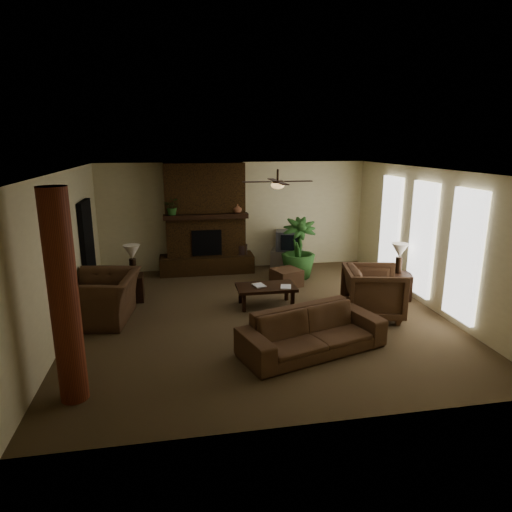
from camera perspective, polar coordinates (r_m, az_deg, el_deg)
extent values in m
plane|color=brown|center=(8.74, 0.47, -7.65)|extent=(7.00, 7.00, 0.00)
plane|color=silver|center=(8.10, 0.51, 11.00)|extent=(7.00, 7.00, 0.00)
plane|color=beige|center=(11.70, -2.71, 5.19)|extent=(7.00, 0.00, 7.00)
plane|color=beige|center=(5.07, 7.95, -7.66)|extent=(7.00, 0.00, 7.00)
plane|color=beige|center=(8.41, -23.64, 0.24)|extent=(0.00, 7.00, 7.00)
plane|color=beige|center=(9.58, 21.53, 2.08)|extent=(0.00, 7.00, 7.00)
cube|color=#432911|center=(11.38, -6.56, 4.84)|extent=(2.00, 0.50, 2.80)
cube|color=#432911|center=(11.54, -6.35, -1.00)|extent=(2.40, 0.70, 0.45)
cube|color=black|center=(11.24, -6.38, 1.70)|extent=(0.75, 0.04, 0.65)
cube|color=black|center=(11.09, -6.47, 5.11)|extent=(2.10, 0.28, 0.12)
cube|color=white|center=(10.93, 16.95, 3.64)|extent=(0.08, 0.85, 2.35)
cube|color=white|center=(9.74, 20.65, 2.04)|extent=(0.08, 0.85, 2.35)
cube|color=white|center=(8.60, 25.34, 0.00)|extent=(0.08, 0.85, 2.35)
cylinder|color=maroon|center=(6.04, -23.56, -5.08)|extent=(0.36, 0.36, 2.80)
cube|color=black|center=(10.19, -20.90, 0.81)|extent=(0.10, 1.00, 2.10)
cylinder|color=black|center=(8.49, 2.82, 10.33)|extent=(0.04, 0.04, 0.24)
cylinder|color=black|center=(8.50, 2.81, 9.53)|extent=(0.20, 0.20, 0.06)
ellipsoid|color=#F2BF72|center=(8.50, 2.81, 9.12)|extent=(0.26, 0.26, 0.14)
cube|color=black|center=(8.60, 5.45, 9.60)|extent=(0.55, 0.12, 0.01)
cube|color=black|center=(8.42, 0.12, 9.56)|extent=(0.55, 0.12, 0.01)
cube|color=black|center=(8.89, 2.23, 9.82)|extent=(0.12, 0.55, 0.01)
cube|color=black|center=(8.11, 3.46, 9.35)|extent=(0.12, 0.55, 0.01)
imported|color=#513622|center=(7.20, 7.30, -8.80)|extent=(2.47, 1.37, 0.93)
imported|color=#513622|center=(8.77, -19.24, -4.20)|extent=(1.08, 1.49, 1.21)
imported|color=#513622|center=(8.78, 14.94, -4.26)|extent=(1.19, 1.24, 1.09)
cube|color=black|center=(9.09, 1.31, -4.07)|extent=(1.20, 0.70, 0.06)
cube|color=black|center=(8.85, -1.57, -6.08)|extent=(0.07, 0.07, 0.37)
cube|color=black|center=(9.04, 4.74, -5.66)|extent=(0.07, 0.07, 0.37)
cube|color=black|center=(9.31, -2.04, -5.01)|extent=(0.07, 0.07, 0.37)
cube|color=black|center=(9.50, 3.96, -4.64)|extent=(0.07, 0.07, 0.37)
cube|color=#513622|center=(10.43, 3.95, -2.78)|extent=(0.77, 0.77, 0.40)
cube|color=#B5B5B7|center=(11.86, 4.07, -0.39)|extent=(0.97, 0.78, 0.50)
cube|color=#3C3C3F|center=(11.74, 4.19, 2.02)|extent=(0.76, 0.65, 0.52)
cube|color=black|center=(11.49, 4.52, 1.73)|extent=(0.51, 0.16, 0.40)
cylinder|color=black|center=(11.59, -1.96, -0.20)|extent=(0.34, 0.34, 0.70)
sphere|color=black|center=(11.53, -1.97, 1.00)|extent=(0.34, 0.34, 0.34)
imported|color=#2B5823|center=(11.03, 5.46, -0.67)|extent=(1.06, 1.61, 0.84)
cube|color=black|center=(9.81, -15.78, -3.98)|extent=(0.51, 0.51, 0.55)
cylinder|color=black|center=(9.73, -15.62, -1.35)|extent=(0.16, 0.16, 0.35)
cone|color=#F1E7CC|center=(9.65, -15.75, 0.50)|extent=(0.40, 0.40, 0.30)
cube|color=black|center=(10.07, 17.91, -3.67)|extent=(0.64, 0.64, 0.55)
cylinder|color=black|center=(9.99, 17.96, -1.12)|extent=(0.15, 0.15, 0.35)
cone|color=#F1E7CC|center=(9.91, 18.10, 0.69)|extent=(0.39, 0.39, 0.30)
imported|color=#2B5823|center=(11.02, -10.72, 6.07)|extent=(0.47, 0.50, 0.33)
imported|color=#975B3C|center=(11.18, -2.40, 6.15)|extent=(0.27, 0.28, 0.22)
imported|color=#999999|center=(8.98, -0.23, -3.13)|extent=(0.22, 0.08, 0.29)
imported|color=#999999|center=(8.97, 3.21, -3.17)|extent=(0.21, 0.08, 0.29)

